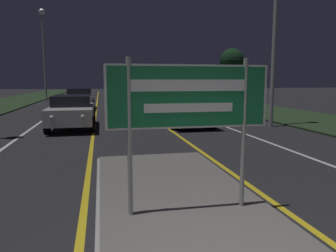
% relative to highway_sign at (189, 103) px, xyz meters
% --- Properties ---
extents(median_island, '(2.76, 7.79, 0.10)m').
position_rel_highway_sign_xyz_m(median_island, '(0.00, 0.00, -1.69)').
color(median_island, '#999993').
rests_on(median_island, ground_plane).
extents(verge_right, '(5.00, 100.00, 0.08)m').
position_rel_highway_sign_xyz_m(verge_right, '(9.50, 18.01, -1.69)').
color(verge_right, '#23381E').
rests_on(verge_right, ground_plane).
extents(centre_line_yellow_left, '(0.12, 70.00, 0.01)m').
position_rel_highway_sign_xyz_m(centre_line_yellow_left, '(-1.57, 23.01, -1.73)').
color(centre_line_yellow_left, gold).
rests_on(centre_line_yellow_left, ground_plane).
extents(centre_line_yellow_right, '(0.12, 70.00, 0.01)m').
position_rel_highway_sign_xyz_m(centre_line_yellow_right, '(1.57, 23.01, -1.73)').
color(centre_line_yellow_right, gold).
rests_on(centre_line_yellow_right, ground_plane).
extents(lane_line_white_left, '(0.12, 70.00, 0.01)m').
position_rel_highway_sign_xyz_m(lane_line_white_left, '(-4.20, 23.01, -1.73)').
color(lane_line_white_left, silver).
rests_on(lane_line_white_left, ground_plane).
extents(lane_line_white_right, '(0.12, 70.00, 0.01)m').
position_rel_highway_sign_xyz_m(lane_line_white_right, '(4.20, 23.01, -1.73)').
color(lane_line_white_right, silver).
rests_on(lane_line_white_right, ground_plane).
extents(edge_line_white_left, '(0.10, 70.00, 0.01)m').
position_rel_highway_sign_xyz_m(edge_line_white_left, '(-7.20, 23.01, -1.73)').
color(edge_line_white_left, silver).
rests_on(edge_line_white_left, ground_plane).
extents(edge_line_white_right, '(0.10, 70.00, 0.01)m').
position_rel_highway_sign_xyz_m(edge_line_white_right, '(7.20, 23.01, -1.73)').
color(edge_line_white_right, silver).
rests_on(edge_line_white_right, ground_plane).
extents(highway_sign, '(2.42, 0.07, 2.28)m').
position_rel_highway_sign_xyz_m(highway_sign, '(0.00, 0.00, 0.00)').
color(highway_sign, '#9E9E99').
rests_on(highway_sign, median_island).
extents(streetlight_left_far, '(0.59, 0.59, 8.87)m').
position_rel_highway_sign_xyz_m(streetlight_left_far, '(-6.51, 29.73, 4.35)').
color(streetlight_left_far, '#9E9E99').
rests_on(streetlight_left_far, ground_plane).
extents(car_receding_0, '(1.95, 4.83, 1.40)m').
position_rel_highway_sign_xyz_m(car_receding_0, '(2.57, 10.07, -0.98)').
color(car_receding_0, navy).
rests_on(car_receding_0, ground_plane).
extents(car_receding_1, '(1.94, 4.73, 1.43)m').
position_rel_highway_sign_xyz_m(car_receding_1, '(5.71, 18.93, -0.95)').
color(car_receding_1, '#4C514C').
rests_on(car_receding_1, ground_plane).
extents(car_receding_2, '(1.88, 4.22, 1.41)m').
position_rel_highway_sign_xyz_m(car_receding_2, '(5.62, 28.34, -0.99)').
color(car_receding_2, navy).
rests_on(car_receding_2, ground_plane).
extents(car_approaching_0, '(1.91, 4.28, 1.41)m').
position_rel_highway_sign_xyz_m(car_approaching_0, '(-2.46, 9.97, -0.98)').
color(car_approaching_0, silver).
rests_on(car_approaching_0, ground_plane).
extents(car_approaching_1, '(1.97, 4.49, 1.48)m').
position_rel_highway_sign_xyz_m(car_approaching_1, '(-2.70, 19.83, -0.95)').
color(car_approaching_1, silver).
rests_on(car_approaching_1, ground_plane).
extents(warning_sign, '(0.60, 0.06, 2.05)m').
position_rel_highway_sign_xyz_m(warning_sign, '(8.90, 18.83, -0.41)').
color(warning_sign, '#9E9E99').
rests_on(warning_sign, verge_right).
extents(roadside_palm_right, '(2.13, 2.13, 4.75)m').
position_rel_highway_sign_xyz_m(roadside_palm_right, '(10.13, 22.79, 2.00)').
color(roadside_palm_right, '#4C3823').
rests_on(roadside_palm_right, verge_right).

